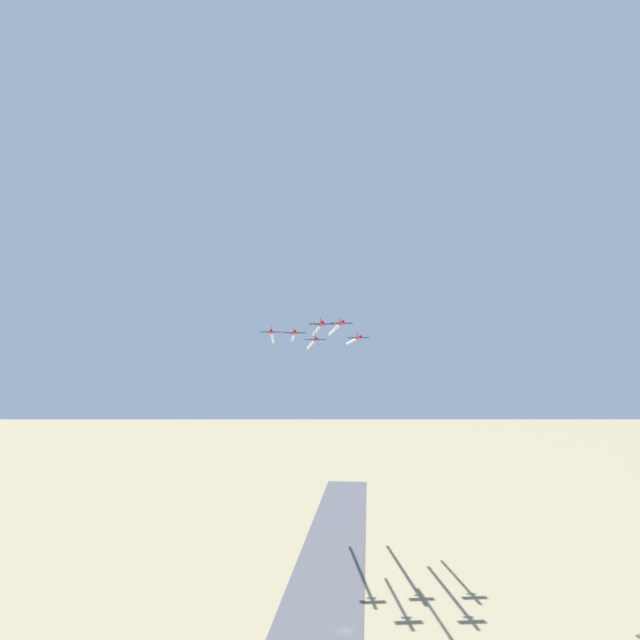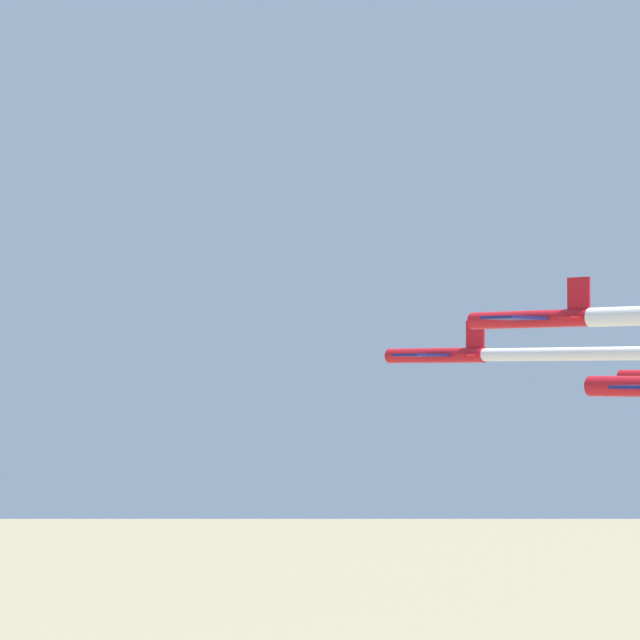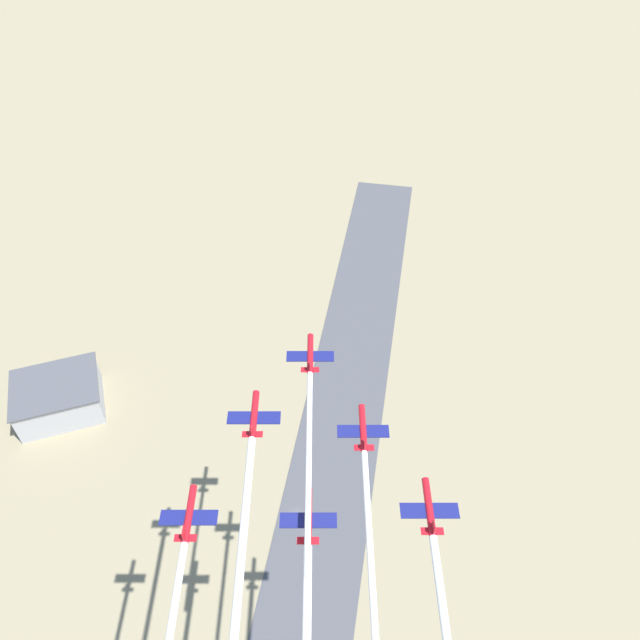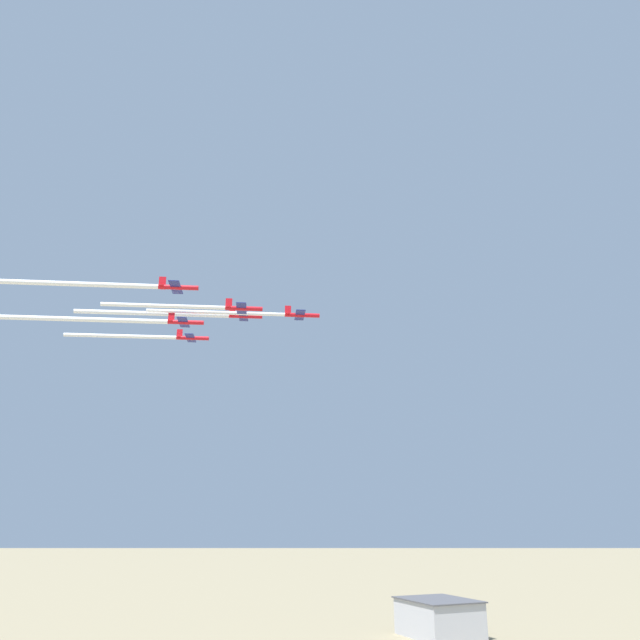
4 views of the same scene
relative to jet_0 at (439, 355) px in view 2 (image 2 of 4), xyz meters
name	(u,v)px [view 2 (image 2 of 4)]	position (x,y,z in m)	size (l,w,h in m)	color
jet_0	(439,355)	(0.00, 0.00, 0.00)	(9.48, 9.76, 3.29)	red
jet_1	(534,318)	(-13.92, -12.36, 2.25)	(9.48, 9.76, 3.29)	red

